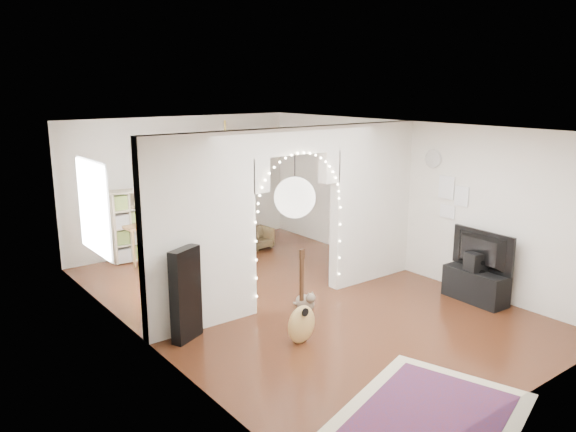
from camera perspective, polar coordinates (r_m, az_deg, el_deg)
floor at (r=8.98m, az=0.72°, el=-8.43°), size 7.50×7.50×0.00m
ceiling at (r=8.37m, az=0.77°, el=9.03°), size 5.00×7.50×0.02m
wall_back at (r=11.69m, az=-10.72°, el=3.31°), size 5.00×0.02×2.70m
wall_front at (r=6.20m, az=22.88°, el=-6.29°), size 5.00×0.02×2.70m
wall_left at (r=7.34m, az=-14.79°, el=-2.72°), size 0.02×7.50×2.70m
wall_right at (r=10.27m, az=11.77°, el=1.92°), size 0.02×7.50×2.70m
divider_wall at (r=8.56m, az=0.74°, el=0.48°), size 5.00×0.20×2.70m
fairy_lights at (r=8.43m, az=1.29°, el=1.15°), size 1.64×0.04×1.60m
window at (r=8.96m, az=-19.18°, el=0.81°), size 0.04×1.20×1.40m
wall_clock at (r=9.77m, az=14.56°, el=5.67°), size 0.03×0.31×0.31m
picture_frames at (r=9.62m, az=16.23°, el=1.83°), size 0.02×0.50×0.70m
paper_lantern at (r=5.39m, az=0.69°, el=1.89°), size 0.40×0.40×0.40m
ceiling_fan at (r=10.03m, az=-6.39°, el=7.92°), size 1.10×1.10×0.30m
area_rug at (r=6.23m, az=14.24°, el=-19.22°), size 2.55×2.21×0.02m
guitar_case at (r=7.54m, az=-10.35°, el=-7.85°), size 0.50×0.35×1.26m
acoustic_guitar at (r=7.36m, az=1.39°, el=-9.44°), size 0.45×0.21×1.09m
tabby_cat at (r=8.47m, az=1.80°, el=-8.74°), size 0.26×0.53×0.35m
floor_speaker at (r=9.26m, az=18.51°, el=-5.87°), size 0.36×0.34×0.79m
media_console at (r=9.30m, az=18.52°, el=-6.71°), size 0.44×1.02×0.50m
tv at (r=9.13m, az=18.77°, el=-3.41°), size 0.19×1.08×0.62m
bookcase at (r=11.21m, az=-14.36°, el=-0.76°), size 1.37×0.53×1.37m
dining_table at (r=11.16m, az=-13.80°, el=-0.81°), size 1.24×0.87×0.76m
flower_vase at (r=11.13m, az=-13.85°, el=0.04°), size 0.19×0.19×0.19m
dining_chair_left at (r=11.27m, az=-5.16°, el=-2.54°), size 0.73×0.74×0.53m
dining_chair_right at (r=11.64m, az=-2.95°, el=-2.22°), size 0.50×0.51×0.44m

